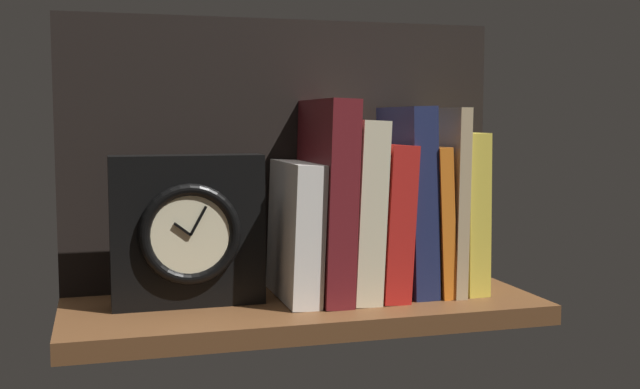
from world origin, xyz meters
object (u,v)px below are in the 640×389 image
book_maroon_dawkins (325,199)px  book_red_requiem (381,219)px  book_navy_bierce (407,200)px  book_tan_shortstories (440,199)px  book_yellow_seinlanguage (458,211)px  book_white_catcher (295,231)px  framed_clock (188,231)px  book_cream_twain (354,208)px  book_orange_pandolfini (426,218)px

book_maroon_dawkins → book_red_requiem: 8.34cm
book_red_requiem → book_navy_bierce: size_ratio=0.80×
book_tan_shortstories → book_yellow_seinlanguage: 3.12cm
book_white_catcher → framed_clock: framed_clock is taller
book_cream_twain → framed_clock: (-22.01, -0.36, -2.16)cm
book_white_catcher → book_tan_shortstories: 20.95cm
book_maroon_dawkins → book_red_requiem: book_maroon_dawkins is taller
book_white_catcher → book_red_requiem: size_ratio=0.89×
book_yellow_seinlanguage → book_red_requiem: bearing=180.0°
book_white_catcher → book_navy_bierce: (15.68, 0.00, 3.61)cm
book_white_catcher → book_navy_bierce: size_ratio=0.71×
book_red_requiem → framed_clock: (-25.87, -0.36, -0.61)cm
book_maroon_dawkins → book_red_requiem: size_ratio=1.29×
book_orange_pandolfini → book_yellow_seinlanguage: size_ratio=0.92×
book_orange_pandolfini → book_tan_shortstories: bearing=0.0°
book_tan_shortstories → book_orange_pandolfini: bearing=180.0°
book_navy_bierce → framed_clock: (-29.62, -0.36, -3.06)cm
book_white_catcher → book_orange_pandolfini: (18.59, 0.00, 0.97)cm
book_tan_shortstories → book_white_catcher: bearing=180.0°
book_navy_bierce → framed_clock: bearing=-179.3°
framed_clock → book_maroon_dawkins: bearing=1.1°
book_cream_twain → book_navy_bierce: size_ratio=0.93×
book_navy_bierce → book_orange_pandolfini: 3.93cm
book_cream_twain → book_tan_shortstories: (12.58, 0.00, 0.82)cm
book_tan_shortstories → framed_clock: size_ratio=1.31×
book_yellow_seinlanguage → book_cream_twain: bearing=180.0°
book_navy_bierce → book_tan_shortstories: size_ratio=1.01×
book_maroon_dawkins → book_cream_twain: book_maroon_dawkins is taller
book_yellow_seinlanguage → book_tan_shortstories: bearing=180.0°
book_white_catcher → book_orange_pandolfini: book_orange_pandolfini is taller
book_cream_twain → book_white_catcher: bearing=180.0°
book_white_catcher → book_maroon_dawkins: size_ratio=0.69×
book_white_catcher → book_tan_shortstories: (20.65, 0.00, 3.53)cm
book_red_requiem → book_yellow_seinlanguage: 11.38cm
book_white_catcher → book_maroon_dawkins: bearing=0.0°
book_maroon_dawkins → book_navy_bierce: 11.58cm
book_yellow_seinlanguage → book_maroon_dawkins: bearing=180.0°
book_red_requiem → book_tan_shortstories: size_ratio=0.81×
book_white_catcher → book_cream_twain: bearing=0.0°
book_navy_bierce → book_orange_pandolfini: bearing=0.0°
book_cream_twain → book_tan_shortstories: book_tan_shortstories is taller
book_maroon_dawkins → framed_clock: bearing=-178.9°
book_orange_pandolfini → framed_clock: book_orange_pandolfini is taller
book_maroon_dawkins → book_white_catcher: bearing=180.0°
book_white_catcher → book_red_requiem: 11.99cm
book_white_catcher → book_navy_bierce: 16.09cm
book_maroon_dawkins → book_cream_twain: size_ratio=1.11×
framed_clock → book_orange_pandolfini: bearing=0.6°
book_red_requiem → book_orange_pandolfini: 6.66cm
book_maroon_dawkins → book_navy_bierce: bearing=0.0°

